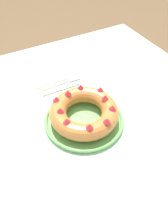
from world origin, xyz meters
TOP-DOWN VIEW (x-y plane):
  - ground_plane at (0.00, 0.00)m, footprint 8.00×8.00m
  - dining_table at (0.00, 0.00)m, footprint 1.13×1.21m
  - serving_dish at (0.02, 0.01)m, footprint 0.29×0.29m
  - bundt_cake at (0.02, 0.01)m, footprint 0.25×0.25m
  - fork at (-0.21, 0.03)m, footprint 0.02×0.19m
  - serving_knife at (-0.24, 0.00)m, footprint 0.02×0.20m
  - cake_knife at (-0.18, -0.01)m, footprint 0.02×0.17m

SIDE VIEW (x-z plane):
  - ground_plane at x=0.00m, z-range 0.00..0.00m
  - dining_table at x=0.00m, z-range 0.28..1.00m
  - fork at x=-0.21m, z-range 0.73..0.73m
  - cake_knife at x=-0.18m, z-range 0.72..0.73m
  - serving_knife at x=-0.24m, z-range 0.72..0.73m
  - serving_dish at x=0.02m, z-range 0.73..0.74m
  - bundt_cake at x=0.02m, z-range 0.74..0.82m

